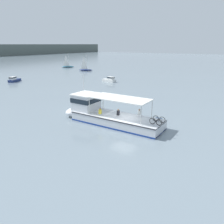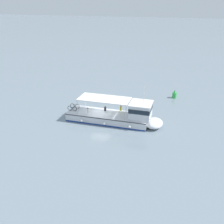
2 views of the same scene
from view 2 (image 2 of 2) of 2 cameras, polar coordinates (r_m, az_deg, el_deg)
The scene contains 3 objects.
ground_plane at distance 35.54m, azimuth -2.53°, elevation -1.66°, with size 400.00×400.00×0.00m, color gray.
ferry_main at distance 34.26m, azimuth 1.63°, elevation -0.79°, with size 3.64×12.89×5.32m.
channel_buoy at distance 44.25m, azimuth 13.47°, elevation 3.71°, with size 0.70×0.70×1.40m.
Camera 2 is at (30.38, 10.42, 15.23)m, focal length 41.91 mm.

